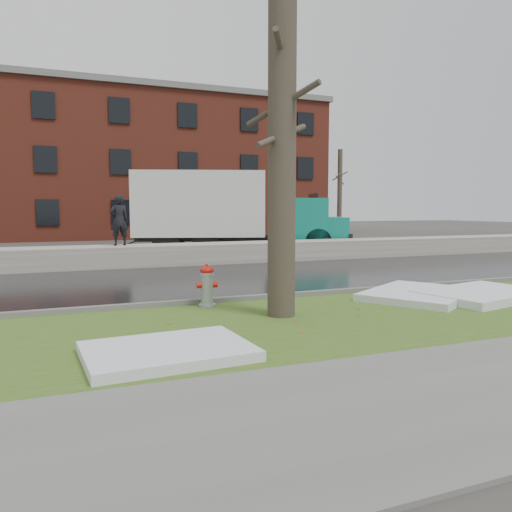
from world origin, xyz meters
name	(u,v)px	position (x,y,z in m)	size (l,w,h in m)	color
ground	(280,309)	(0.00, 0.00, 0.00)	(120.00, 120.00, 0.00)	#47423D
verge	(309,321)	(0.00, -1.25, 0.02)	(60.00, 4.50, 0.04)	#2F4B19
sidewalk	(468,391)	(0.00, -5.00, 0.03)	(60.00, 3.00, 0.05)	slate
road	(215,279)	(0.00, 4.50, 0.01)	(60.00, 7.00, 0.03)	black
parking_lot	(158,254)	(0.00, 13.00, 0.01)	(60.00, 9.00, 0.03)	slate
curb	(261,298)	(0.00, 1.00, 0.07)	(60.00, 0.15, 0.14)	slate
snowbank	(180,254)	(0.00, 8.70, 0.38)	(60.00, 1.60, 0.75)	#B0ABA1
brick_building	(140,170)	(2.00, 30.00, 5.00)	(26.00, 12.00, 10.00)	maroon
bg_tree_center	(23,188)	(-6.00, 26.00, 3.33)	(1.40, 1.62, 6.50)	brown
bg_tree_right	(340,191)	(16.00, 24.00, 3.33)	(1.40, 1.62, 6.50)	brown
fire_hydrant	(207,284)	(-1.37, 0.59, 0.51)	(0.43, 0.38, 0.88)	gray
tree	(282,139)	(-0.31, -0.71, 3.30)	(1.26, 1.43, 6.47)	brown
box_truck	(226,211)	(3.00, 12.48, 1.95)	(11.01, 5.42, 3.68)	black
worker	(119,220)	(-2.12, 8.86, 1.63)	(0.64, 0.42, 1.76)	black
snow_patch_near	(419,294)	(3.37, -0.18, 0.12)	(2.60, 2.00, 0.16)	silver
snow_patch_far	(168,351)	(-2.83, -2.50, 0.11)	(2.20, 1.60, 0.14)	silver
snow_patch_side	(481,294)	(4.61, -0.75, 0.13)	(2.80, 1.80, 0.18)	silver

